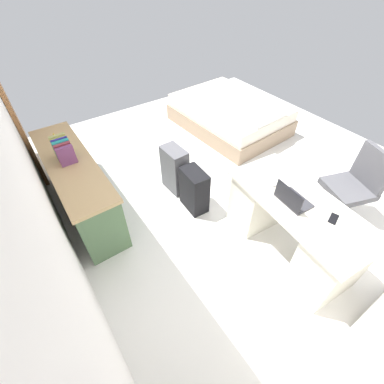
# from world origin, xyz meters

# --- Properties ---
(ground_plane) EXTENTS (5.57, 5.57, 0.00)m
(ground_plane) POSITION_xyz_m (0.00, 0.00, 0.00)
(ground_plane) COLOR silver
(wall_back) EXTENTS (4.57, 0.10, 2.62)m
(wall_back) POSITION_xyz_m (0.00, 2.11, 1.31)
(wall_back) COLOR white
(wall_back) RESTS_ON ground_plane
(door_wooden) EXTENTS (0.88, 0.05, 2.04)m
(door_wooden) POSITION_xyz_m (1.74, 2.03, 1.02)
(door_wooden) COLOR #936038
(door_wooden) RESTS_ON ground_plane
(desk) EXTENTS (1.49, 0.79, 0.72)m
(desk) POSITION_xyz_m (-1.31, 0.12, 0.38)
(desk) COLOR silver
(desk) RESTS_ON ground_plane
(office_chair) EXTENTS (0.59, 0.59, 0.94)m
(office_chair) POSITION_xyz_m (-1.37, -0.81, 0.42)
(office_chair) COLOR black
(office_chair) RESTS_ON ground_plane
(credenza) EXTENTS (1.80, 0.48, 0.75)m
(credenza) POSITION_xyz_m (0.56, 1.73, 0.38)
(credenza) COLOR #4C6B47
(credenza) RESTS_ON ground_plane
(bed) EXTENTS (1.98, 1.51, 0.58)m
(bed) POSITION_xyz_m (1.04, -1.10, 0.24)
(bed) COLOR gray
(bed) RESTS_ON ground_plane
(suitcase_black) EXTENTS (0.37, 0.24, 0.57)m
(suitcase_black) POSITION_xyz_m (-0.22, 0.58, 0.28)
(suitcase_black) COLOR black
(suitcase_black) RESTS_ON ground_plane
(suitcase_spare_grey) EXTENTS (0.37, 0.23, 0.63)m
(suitcase_spare_grey) POSITION_xyz_m (0.22, 0.58, 0.32)
(suitcase_spare_grey) COLOR #4C4C51
(suitcase_spare_grey) RESTS_ON ground_plane
(laptop) EXTENTS (0.33, 0.25, 0.21)m
(laptop) POSITION_xyz_m (-1.25, 0.21, 0.77)
(laptop) COLOR #333338
(laptop) RESTS_ON desk
(computer_mouse) EXTENTS (0.07, 0.11, 0.03)m
(computer_mouse) POSITION_xyz_m (-1.00, 0.14, 0.74)
(computer_mouse) COLOR white
(computer_mouse) RESTS_ON desk
(cell_phone_near_laptop) EXTENTS (0.11, 0.15, 0.01)m
(cell_phone_near_laptop) POSITION_xyz_m (-1.61, 0.06, 0.73)
(cell_phone_near_laptop) COLOR black
(cell_phone_near_laptop) RESTS_ON desk
(book_row) EXTENTS (0.28, 0.17, 0.24)m
(book_row) POSITION_xyz_m (0.61, 1.73, 0.86)
(book_row) COLOR #6E3968
(book_row) RESTS_ON credenza
(figurine_small) EXTENTS (0.08, 0.08, 0.11)m
(figurine_small) POSITION_xyz_m (1.05, 1.73, 0.81)
(figurine_small) COLOR gold
(figurine_small) RESTS_ON credenza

